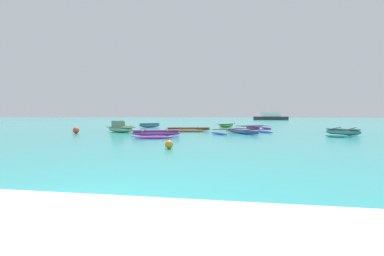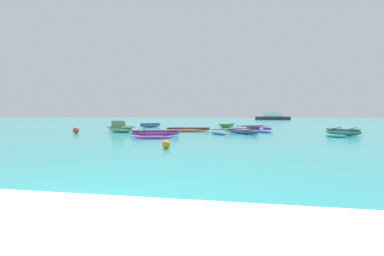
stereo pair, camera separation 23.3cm
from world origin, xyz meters
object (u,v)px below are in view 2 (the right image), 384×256
(moored_boat_6, at_px, (123,126))
(moored_boat_5, at_px, (150,125))
(moored_boat_3, at_px, (188,129))
(moored_boat_4, at_px, (253,128))
(moored_boat_7, at_px, (242,132))
(mooring_buoy_0, at_px, (76,130))
(mooring_buoy_1, at_px, (166,145))
(moored_boat_8, at_px, (227,125))
(distant_ferry, at_px, (272,117))
(moored_boat_2, at_px, (155,133))
(moored_boat_1, at_px, (343,132))
(moored_boat_0, at_px, (120,128))

(moored_boat_6, bearing_deg, moored_boat_5, 90.94)
(moored_boat_3, bearing_deg, moored_boat_4, 18.77)
(moored_boat_7, bearing_deg, moored_boat_6, -147.34)
(mooring_buoy_0, distance_m, mooring_buoy_1, 12.24)
(moored_boat_8, height_order, distant_ferry, distant_ferry)
(mooring_buoy_0, distance_m, distant_ferry, 57.93)
(moored_boat_2, relative_size, moored_boat_5, 2.03)
(moored_boat_8, bearing_deg, moored_boat_1, -113.93)
(moored_boat_1, relative_size, moored_boat_7, 0.91)
(mooring_buoy_0, bearing_deg, moored_boat_2, -11.88)
(moored_boat_5, height_order, distant_ferry, distant_ferry)
(moored_boat_4, bearing_deg, distant_ferry, 138.97)
(moored_boat_0, xyz_separation_m, moored_boat_6, (-1.86, 4.54, -0.08))
(moored_boat_7, bearing_deg, distant_ferry, 133.02)
(moored_boat_3, height_order, mooring_buoy_0, mooring_buoy_0)
(moored_boat_4, xyz_separation_m, moored_boat_6, (-13.22, -1.44, 0.09))
(moored_boat_2, height_order, moored_boat_3, moored_boat_2)
(moored_boat_4, distance_m, distant_ferry, 46.40)
(moored_boat_0, distance_m, moored_boat_2, 5.21)
(moored_boat_2, bearing_deg, mooring_buoy_0, 153.99)
(distant_ferry, bearing_deg, moored_boat_7, -100.42)
(moored_boat_0, bearing_deg, moored_boat_5, 109.87)
(moored_boat_4, relative_size, mooring_buoy_0, 7.74)
(moored_boat_2, distance_m, moored_boat_6, 9.77)
(moored_boat_4, xyz_separation_m, distant_ferry, (8.23, 45.66, 0.63))
(moored_boat_5, xyz_separation_m, mooring_buoy_1, (6.65, -17.42, -0.09))
(moored_boat_6, xyz_separation_m, moored_boat_8, (10.51, 5.26, -0.02))
(moored_boat_6, xyz_separation_m, moored_boat_7, (11.95, -4.53, -0.10))
(moored_boat_0, height_order, moored_boat_8, moored_boat_0)
(moored_boat_0, xyz_separation_m, mooring_buoy_0, (-2.94, -1.73, -0.10))
(moored_boat_8, bearing_deg, mooring_buoy_0, 161.77)
(moored_boat_3, xyz_separation_m, mooring_buoy_0, (-8.30, -4.37, 0.08))
(moored_boat_4, bearing_deg, moored_boat_2, -69.16)
(moored_boat_4, height_order, moored_boat_8, moored_boat_8)
(moored_boat_2, bearing_deg, moored_boat_5, 96.33)
(moored_boat_3, bearing_deg, moored_boat_0, -163.99)
(moored_boat_4, bearing_deg, mooring_buoy_0, -92.51)
(moored_boat_3, height_order, distant_ferry, distant_ferry)
(moored_boat_5, relative_size, moored_boat_8, 0.76)
(moored_boat_1, distance_m, mooring_buoy_0, 20.11)
(moored_boat_4, relative_size, moored_boat_7, 0.77)
(moored_boat_4, bearing_deg, moored_boat_5, -130.82)
(moored_boat_2, relative_size, moored_boat_4, 1.26)
(mooring_buoy_1, bearing_deg, moored_boat_2, 111.66)
(moored_boat_6, bearing_deg, moored_boat_7, 7.36)
(moored_boat_5, height_order, moored_boat_8, moored_boat_5)
(moored_boat_1, relative_size, mooring_buoy_0, 9.12)
(moored_boat_0, xyz_separation_m, moored_boat_7, (10.09, 0.00, -0.18))
(moored_boat_1, height_order, moored_boat_6, moored_boat_6)
(moored_boat_3, xyz_separation_m, moored_boat_8, (3.29, 7.15, 0.07))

